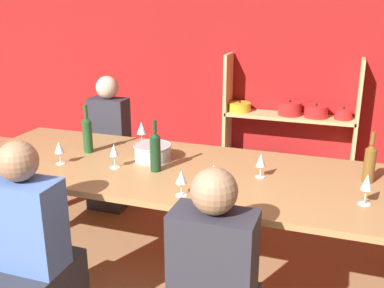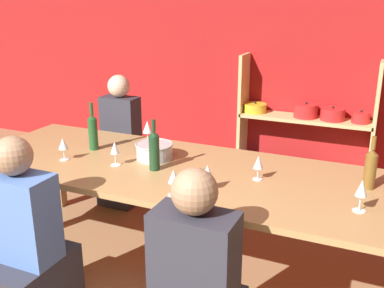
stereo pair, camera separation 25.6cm
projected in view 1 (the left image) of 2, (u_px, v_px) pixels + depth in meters
wall_back_red at (261, 49)px, 4.85m from camera, size 8.80×0.06×2.70m
shelf_unit at (287, 137)px, 4.84m from camera, size 1.39×0.30×1.31m
dining_table at (187, 178)px, 3.05m from camera, size 3.20×1.10×0.77m
mixing_bowl at (153, 152)px, 3.19m from camera, size 0.27×0.27×0.11m
wine_bottle_green at (370, 163)px, 2.78m from camera, size 0.07×0.07×0.33m
wine_bottle_dark at (155, 151)px, 2.96m from camera, size 0.07×0.07×0.35m
wine_bottle_amber at (88, 134)px, 3.32m from camera, size 0.07×0.07×0.36m
wine_glass_empty_a at (367, 183)px, 2.48m from camera, size 0.07×0.07×0.18m
wine_glass_empty_b at (261, 161)px, 2.86m from camera, size 0.06×0.06×0.16m
wine_glass_red_a at (142, 129)px, 3.53m from camera, size 0.08×0.08×0.18m
wine_glass_white_a at (114, 151)px, 3.02m from camera, size 0.07×0.07×0.17m
wine_glass_red_c at (214, 172)px, 2.68m from camera, size 0.07×0.07×0.16m
wine_glass_empty_c at (181, 178)px, 2.59m from camera, size 0.07×0.07×0.16m
wine_glass_red_d at (59, 148)px, 3.10m from camera, size 0.07×0.07×0.16m
person_near_a at (31, 265)px, 2.55m from camera, size 0.41×0.51×1.17m
person_far_a at (111, 157)px, 4.17m from camera, size 0.34×0.43×1.22m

